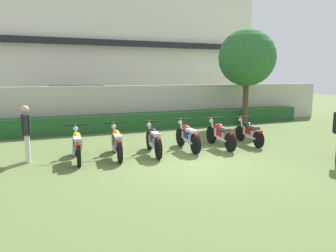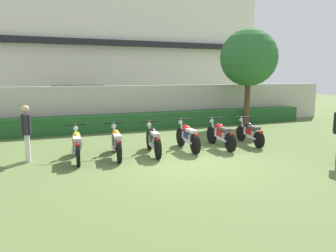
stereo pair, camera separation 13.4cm
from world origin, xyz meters
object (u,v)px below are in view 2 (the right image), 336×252
motorcycle_in_row_0 (77,145)px  motorcycle_in_row_4 (221,134)px  inspector_person (26,129)px  motorcycle_in_row_3 (188,136)px  motorcycle_in_row_5 (250,132)px  tree_near_inspector (249,58)px  motorcycle_in_row_2 (153,140)px  parked_car (82,103)px  motorcycle_in_row_1 (116,142)px

motorcycle_in_row_0 → motorcycle_in_row_4: (4.65, -0.08, -0.00)m
inspector_person → motorcycle_in_row_4: bearing=-4.3°
motorcycle_in_row_3 → motorcycle_in_row_5: (2.40, -0.01, -0.02)m
motorcycle_in_row_3 → tree_near_inspector: bearing=-50.3°
motorcycle_in_row_4 → motorcycle_in_row_3: bearing=89.1°
motorcycle_in_row_2 → inspector_person: inspector_person is taller
motorcycle_in_row_0 → motorcycle_in_row_4: motorcycle_in_row_0 is taller
motorcycle_in_row_3 → motorcycle_in_row_4: bearing=-91.8°
parked_car → motorcycle_in_row_5: bearing=-54.9°
parked_car → motorcycle_in_row_3: 8.90m
motorcycle_in_row_4 → inspector_person: size_ratio=1.23×
motorcycle_in_row_1 → inspector_person: size_ratio=1.22×
motorcycle_in_row_1 → parked_car: bearing=6.0°
inspector_person → motorcycle_in_row_0: bearing=-15.5°
parked_car → inspector_person: size_ratio=2.93×
parked_car → motorcycle_in_row_3: size_ratio=2.51×
motorcycle_in_row_2 → motorcycle_in_row_4: (2.39, 0.03, -0.00)m
motorcycle_in_row_0 → motorcycle_in_row_1: 1.13m
inspector_person → parked_car: bearing=73.6°
motorcycle_in_row_4 → motorcycle_in_row_5: size_ratio=1.08×
tree_near_inspector → motorcycle_in_row_1: bearing=-152.3°
parked_car → motorcycle_in_row_4: (3.53, -8.65, -0.48)m
motorcycle_in_row_0 → motorcycle_in_row_5: 5.87m
motorcycle_in_row_0 → motorcycle_in_row_5: motorcycle_in_row_0 is taller
tree_near_inspector → motorcycle_in_row_2: 7.79m
motorcycle_in_row_0 → motorcycle_in_row_1: motorcycle_in_row_1 is taller
motorcycle_in_row_1 → motorcycle_in_row_5: size_ratio=1.08×
motorcycle_in_row_1 → motorcycle_in_row_5: 4.74m
motorcycle_in_row_1 → motorcycle_in_row_2: motorcycle_in_row_2 is taller
motorcycle_in_row_0 → inspector_person: bearing=78.0°
motorcycle_in_row_1 → motorcycle_in_row_2: size_ratio=1.03×
motorcycle_in_row_4 → inspector_person: inspector_person is taller
inspector_person → motorcycle_in_row_1: bearing=-9.4°
motorcycle_in_row_5 → motorcycle_in_row_3: bearing=95.7°
parked_car → inspector_person: (-2.42, -8.21, -0.00)m
tree_near_inspector → motorcycle_in_row_4: size_ratio=2.36×
motorcycle_in_row_3 → motorcycle_in_row_2: bearing=97.2°
motorcycle_in_row_0 → motorcycle_in_row_3: (3.47, -0.00, 0.00)m
motorcycle_in_row_1 → motorcycle_in_row_2: bearing=-87.6°
motorcycle_in_row_1 → motorcycle_in_row_3: size_ratio=1.05×
tree_near_inspector → inspector_person: bearing=-160.6°
tree_near_inspector → motorcycle_in_row_5: size_ratio=2.55×
motorcycle_in_row_3 → motorcycle_in_row_4: (1.18, -0.08, -0.01)m
parked_car → motorcycle_in_row_5: parked_car is taller
motorcycle_in_row_2 → motorcycle_in_row_4: motorcycle_in_row_2 is taller
parked_car → motorcycle_in_row_2: size_ratio=2.46×
motorcycle_in_row_2 → inspector_person: bearing=89.3°
motorcycle_in_row_0 → motorcycle_in_row_4: size_ratio=0.99×
parked_car → tree_near_inspector: bearing=-27.2°
motorcycle_in_row_2 → motorcycle_in_row_3: (1.21, 0.11, 0.00)m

